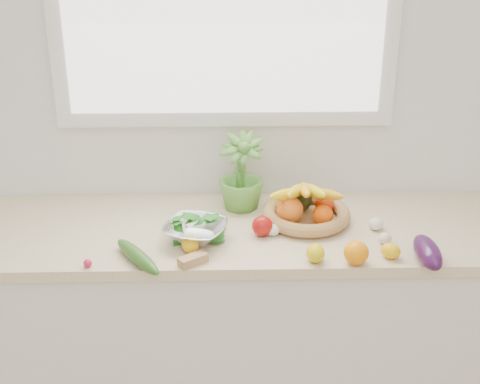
{
  "coord_description": "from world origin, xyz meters",
  "views": [
    {
      "loc": [
        -0.0,
        -0.26,
        2.05
      ],
      "look_at": [
        0.05,
        1.93,
        1.05
      ],
      "focal_mm": 50.0,
      "sensor_mm": 36.0,
      "label": 1
    }
  ],
  "objects_px": {
    "apple": "(262,226)",
    "cucumber": "(137,257)",
    "eggplant": "(427,252)",
    "fruit_basket": "(305,209)",
    "colander_with_spinach": "(195,227)",
    "potted_herb": "(241,174)"
  },
  "relations": [
    {
      "from": "eggplant",
      "to": "fruit_basket",
      "type": "relative_size",
      "value": 0.59
    },
    {
      "from": "colander_with_spinach",
      "to": "eggplant",
      "type": "bearing_deg",
      "value": -12.12
    },
    {
      "from": "apple",
      "to": "eggplant",
      "type": "xyz_separation_m",
      "value": [
        0.54,
        -0.21,
        0.0
      ]
    },
    {
      "from": "eggplant",
      "to": "cucumber",
      "type": "distance_m",
      "value": 0.97
    },
    {
      "from": "cucumber",
      "to": "fruit_basket",
      "type": "distance_m",
      "value": 0.67
    },
    {
      "from": "apple",
      "to": "cucumber",
      "type": "relative_size",
      "value": 0.27
    },
    {
      "from": "potted_herb",
      "to": "fruit_basket",
      "type": "bearing_deg",
      "value": -27.77
    },
    {
      "from": "apple",
      "to": "potted_herb",
      "type": "distance_m",
      "value": 0.27
    },
    {
      "from": "potted_herb",
      "to": "colander_with_spinach",
      "type": "relative_size",
      "value": 1.14
    },
    {
      "from": "fruit_basket",
      "to": "eggplant",
      "type": "bearing_deg",
      "value": -40.67
    },
    {
      "from": "potted_herb",
      "to": "fruit_basket",
      "type": "distance_m",
      "value": 0.29
    },
    {
      "from": "fruit_basket",
      "to": "colander_with_spinach",
      "type": "bearing_deg",
      "value": -159.51
    },
    {
      "from": "eggplant",
      "to": "cucumber",
      "type": "height_order",
      "value": "eggplant"
    },
    {
      "from": "cucumber",
      "to": "eggplant",
      "type": "bearing_deg",
      "value": -1.24
    },
    {
      "from": "eggplant",
      "to": "fruit_basket",
      "type": "height_order",
      "value": "fruit_basket"
    },
    {
      "from": "cucumber",
      "to": "potted_herb",
      "type": "xyz_separation_m",
      "value": [
        0.36,
        0.43,
        0.12
      ]
    },
    {
      "from": "apple",
      "to": "eggplant",
      "type": "height_order",
      "value": "eggplant"
    },
    {
      "from": "colander_with_spinach",
      "to": "cucumber",
      "type": "bearing_deg",
      "value": -142.01
    },
    {
      "from": "apple",
      "to": "fruit_basket",
      "type": "relative_size",
      "value": 0.22
    },
    {
      "from": "apple",
      "to": "fruit_basket",
      "type": "xyz_separation_m",
      "value": [
        0.17,
        0.11,
        0.01
      ]
    },
    {
      "from": "apple",
      "to": "cucumber",
      "type": "xyz_separation_m",
      "value": [
        -0.43,
        -0.19,
        -0.01
      ]
    },
    {
      "from": "cucumber",
      "to": "fruit_basket",
      "type": "bearing_deg",
      "value": 26.66
    }
  ]
}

